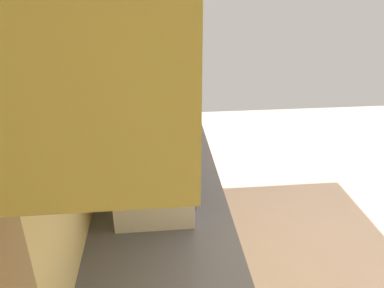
{
  "coord_description": "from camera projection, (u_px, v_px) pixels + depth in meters",
  "views": [
    {
      "loc": [
        -1.74,
        1.35,
        1.86
      ],
      "look_at": [
        -0.56,
        1.23,
        1.3
      ],
      "focal_mm": 34.4,
      "sensor_mm": 36.0,
      "label": 1
    }
  ],
  "objects": [
    {
      "name": "kettle",
      "position": [
        171.0,
        133.0,
        2.19
      ],
      "size": [
        0.22,
        0.16,
        0.17
      ],
      "color": "red",
      "rests_on": "counter_run"
    },
    {
      "name": "wall_back",
      "position": [
        81.0,
        92.0,
        1.76
      ],
      "size": [
        4.09,
        0.12,
        2.66
      ],
      "primitive_type": "cube",
      "color": "#E5CA7F",
      "rests_on": "ground_plane"
    },
    {
      "name": "oven_range",
      "position": [
        162.0,
        130.0,
        3.51
      ],
      "size": [
        0.67,
        0.68,
        1.08
      ],
      "color": "#B7BABF",
      "rests_on": "ground_plane"
    },
    {
      "name": "bowl",
      "position": [
        167.0,
        107.0,
        2.73
      ],
      "size": [
        0.15,
        0.15,
        0.05
      ],
      "color": "#D84C47",
      "rests_on": "counter_run"
    },
    {
      "name": "microwave",
      "position": [
        154.0,
        164.0,
        1.64
      ],
      "size": [
        0.52,
        0.33,
        0.33
      ],
      "color": "white",
      "rests_on": "counter_run"
    },
    {
      "name": "ground_plane",
      "position": [
        365.0,
        273.0,
        2.48
      ],
      "size": [
        6.36,
        6.36,
        0.0
      ],
      "primitive_type": "plane",
      "color": "beige"
    },
    {
      "name": "counter_run",
      "position": [
        163.0,
        286.0,
        1.8
      ],
      "size": [
        3.15,
        0.61,
        0.9
      ],
      "color": "#E0CE74",
      "rests_on": "ground_plane"
    }
  ]
}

